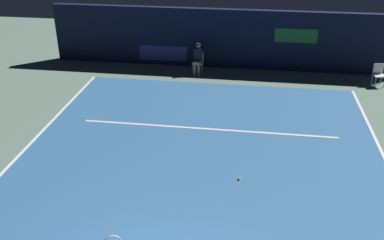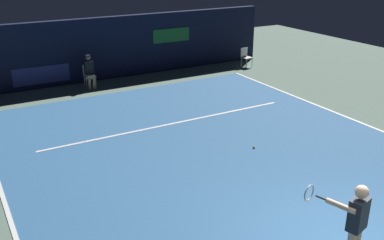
# 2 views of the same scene
# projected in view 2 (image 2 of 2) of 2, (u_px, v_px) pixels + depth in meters

# --- Properties ---
(ground_plane) EXTENTS (31.47, 31.47, 0.00)m
(ground_plane) POSITION_uv_depth(u_px,v_px,m) (207.00, 149.00, 12.25)
(ground_plane) COLOR slate
(court_surface) EXTENTS (10.75, 12.30, 0.01)m
(court_surface) POSITION_uv_depth(u_px,v_px,m) (207.00, 149.00, 12.25)
(court_surface) COLOR #336699
(court_surface) RESTS_ON ground
(line_sideline_left) EXTENTS (0.10, 12.30, 0.01)m
(line_sideline_left) POSITION_uv_depth(u_px,v_px,m) (342.00, 115.00, 14.70)
(line_sideline_left) COLOR white
(line_sideline_left) RESTS_ON court_surface
(line_sideline_right) EXTENTS (0.10, 12.30, 0.01)m
(line_sideline_right) POSITION_uv_depth(u_px,v_px,m) (3.00, 199.00, 9.79)
(line_sideline_right) COLOR white
(line_sideline_right) RESTS_ON court_surface
(line_service) EXTENTS (8.38, 0.10, 0.01)m
(line_service) POSITION_uv_depth(u_px,v_px,m) (172.00, 124.00, 13.99)
(line_service) COLOR white
(line_service) RESTS_ON court_surface
(back_wall) EXTENTS (15.48, 0.33, 2.60)m
(back_wall) POSITION_uv_depth(u_px,v_px,m) (104.00, 48.00, 18.50)
(back_wall) COLOR #141933
(back_wall) RESTS_ON ground
(tennis_player) EXTENTS (0.81, 0.92, 1.73)m
(tennis_player) POSITION_uv_depth(u_px,v_px,m) (355.00, 225.00, 7.22)
(tennis_player) COLOR beige
(tennis_player) RESTS_ON ground
(line_judge_on_chair) EXTENTS (0.46, 0.55, 1.32)m
(line_judge_on_chair) POSITION_uv_depth(u_px,v_px,m) (89.00, 71.00, 17.45)
(line_judge_on_chair) COLOR white
(line_judge_on_chair) RESTS_ON ground
(courtside_chair_near) EXTENTS (0.50, 0.47, 0.88)m
(courtside_chair_near) POSITION_uv_depth(u_px,v_px,m) (246.00, 56.00, 20.67)
(courtside_chair_near) COLOR white
(courtside_chair_near) RESTS_ON ground
(tennis_ball) EXTENTS (0.07, 0.07, 0.07)m
(tennis_ball) POSITION_uv_depth(u_px,v_px,m) (254.00, 147.00, 12.28)
(tennis_ball) COLOR #CCE033
(tennis_ball) RESTS_ON court_surface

